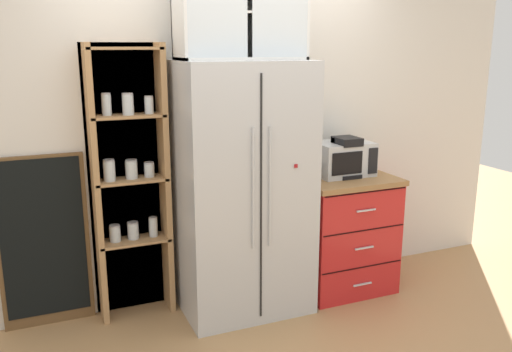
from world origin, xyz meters
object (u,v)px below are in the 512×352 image
at_px(refrigerator, 243,190).
at_px(bottle_amber, 340,161).
at_px(chalkboard_menu, 44,242).
at_px(bottle_clear, 311,164).
at_px(coffee_maker, 345,157).
at_px(mug_cream, 371,165).
at_px(microwave, 343,159).

relative_size(refrigerator, bottle_amber, 7.17).
height_order(bottle_amber, chalkboard_menu, chalkboard_menu).
xyz_separation_m(refrigerator, bottle_clear, (0.58, 0.05, 0.12)).
bearing_deg(coffee_maker, refrigerator, -178.51).
distance_m(bottle_amber, chalkboard_menu, 2.25).
bearing_deg(mug_cream, bottle_amber, -177.70).
xyz_separation_m(coffee_maker, mug_cream, (0.30, 0.07, -0.11)).
bearing_deg(refrigerator, mug_cream, 4.64).
distance_m(bottle_amber, bottle_clear, 0.28).
bearing_deg(mug_cream, microwave, -174.24).
bearing_deg(coffee_maker, mug_cream, 13.36).
relative_size(refrigerator, mug_cream, 16.48).
xyz_separation_m(mug_cream, chalkboard_menu, (-2.50, 0.20, -0.36)).
bearing_deg(chalkboard_menu, bottle_amber, -5.54).
distance_m(microwave, coffee_maker, 0.05).
relative_size(mug_cream, bottle_clear, 0.43).
xyz_separation_m(refrigerator, chalkboard_menu, (-1.35, 0.29, -0.30)).
distance_m(mug_cream, chalkboard_menu, 2.54).
bearing_deg(refrigerator, microwave, 4.26).
height_order(mug_cream, chalkboard_menu, chalkboard_menu).
bearing_deg(chalkboard_menu, microwave, -5.96).
height_order(microwave, bottle_clear, microwave).
bearing_deg(bottle_clear, coffee_maker, -5.52).
bearing_deg(bottle_clear, bottle_amber, 6.76).
relative_size(refrigerator, microwave, 4.12).
bearing_deg(refrigerator, bottle_clear, 4.85).
height_order(microwave, bottle_amber, microwave).
bearing_deg(mug_cream, refrigerator, -175.36).
relative_size(coffee_maker, chalkboard_menu, 0.26).
bearing_deg(microwave, bottle_amber, 117.85).
height_order(bottle_clear, chalkboard_menu, chalkboard_menu).
distance_m(refrigerator, microwave, 0.88).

